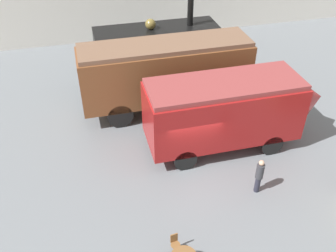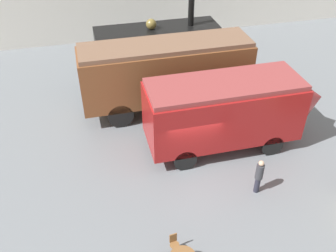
{
  "view_description": "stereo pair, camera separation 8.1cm",
  "coord_description": "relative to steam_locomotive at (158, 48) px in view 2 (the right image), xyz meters",
  "views": [
    {
      "loc": [
        -4.43,
        -12.89,
        12.24
      ],
      "look_at": [
        -0.88,
        1.0,
        1.6
      ],
      "focal_mm": 40.0,
      "sensor_mm": 36.0,
      "label": 1
    },
    {
      "loc": [
        -4.35,
        -12.91,
        12.24
      ],
      "look_at": [
        -0.88,
        1.0,
        1.6
      ],
      "focal_mm": 40.0,
      "sensor_mm": 36.0,
      "label": 2
    }
  ],
  "objects": [
    {
      "name": "ground_plane",
      "position": [
        -0.31,
        -8.41,
        -2.17
      ],
      "size": [
        80.0,
        80.0,
        0.0
      ],
      "primitive_type": "plane",
      "color": "slate"
    },
    {
      "name": "visitor_person",
      "position": [
        1.95,
        -10.98,
        -1.2
      ],
      "size": [
        0.34,
        0.34,
        1.78
      ],
      "color": "#262633",
      "rests_on": "ground_plane"
    },
    {
      "name": "passenger_coach_wooden",
      "position": [
        -0.35,
        -3.56,
        0.29
      ],
      "size": [
        9.34,
        2.55,
        4.09
      ],
      "color": "brown",
      "rests_on": "ground_plane"
    },
    {
      "name": "cafe_chair_0",
      "position": [
        -2.38,
        -13.06,
        -1.67
      ],
      "size": [
        0.36,
        0.37,
        0.87
      ],
      "rotation": [
        0.0,
        0.0,
        4.83
      ],
      "color": "black",
      "rests_on": "ground_plane"
    },
    {
      "name": "steam_locomotive",
      "position": [
        0.0,
        0.0,
        0.0
      ],
      "size": [
        7.66,
        2.49,
        5.67
      ],
      "color": "black",
      "rests_on": "ground_plane"
    },
    {
      "name": "streamlined_locomotive",
      "position": [
        2.18,
        -7.5,
        -0.01
      ],
      "size": [
        9.07,
        2.84,
        3.68
      ],
      "color": "maroon",
      "rests_on": "ground_plane"
    }
  ]
}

